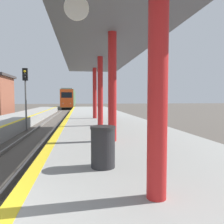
% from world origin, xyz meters
% --- Properties ---
extents(train, '(2.77, 22.57, 4.64)m').
position_xyz_m(train, '(0.00, 55.25, 2.36)').
color(train, black).
rests_on(train, ground).
extents(signal_mid, '(0.36, 0.31, 4.65)m').
position_xyz_m(signal_mid, '(-1.30, 14.77, 3.24)').
color(signal_mid, '#595959').
rests_on(signal_mid, ground).
extents(station_canopy, '(4.10, 18.69, 4.14)m').
position_xyz_m(station_canopy, '(3.82, 8.08, 4.73)').
color(station_canopy, red).
rests_on(station_canopy, platform_right).
extents(trash_bin, '(0.57, 0.57, 0.94)m').
position_xyz_m(trash_bin, '(3.16, 2.74, 1.34)').
color(trash_bin, '#262628').
rests_on(trash_bin, platform_right).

